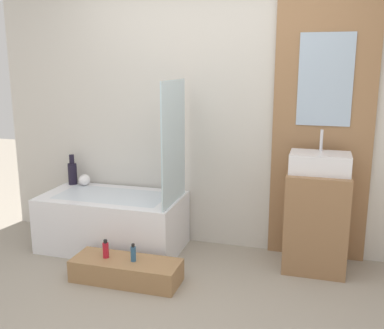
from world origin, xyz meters
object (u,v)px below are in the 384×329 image
bottle_soap_primary (106,250)px  vase_round_light (84,180)px  bottle_soap_secondary (133,253)px  wooden_step_bench (126,270)px  vase_tall_dark (72,172)px  bathtub (113,221)px  sink (320,163)px

bottle_soap_primary → vase_round_light: bearing=127.7°
bottle_soap_primary → bottle_soap_secondary: bearing=-0.0°
wooden_step_bench → vase_tall_dark: (-0.93, 0.82, 0.54)m
vase_tall_dark → bottle_soap_secondary: vase_tall_dark is taller
bathtub → bottle_soap_primary: size_ratio=8.51×
vase_round_light → bottle_soap_primary: vase_round_light is taller
bathtub → bottle_soap_secondary: (0.45, -0.57, -0.01)m
sink → bottle_soap_secondary: sink is taller
bathtub → bottle_soap_secondary: bearing=-51.6°
bottle_soap_primary → sink: bearing=22.9°
sink → vase_round_light: size_ratio=4.29×
wooden_step_bench → vase_tall_dark: vase_tall_dark is taller
bottle_soap_secondary → vase_tall_dark: bearing=140.5°
bathtub → wooden_step_bench: bearing=-55.8°
bottle_soap_secondary → sink: bearing=26.4°
bathtub → vase_tall_dark: 0.70m
bottle_soap_primary → bottle_soap_secondary: bottle_soap_primary is taller
vase_round_light → bottle_soap_primary: size_ratio=0.74×
bathtub → vase_tall_dark: bearing=155.5°
bottle_soap_primary → bottle_soap_secondary: (0.24, -0.00, -0.00)m
bathtub → bottle_soap_primary: 0.61m
bathtub → vase_tall_dark: vase_tall_dark is taller
wooden_step_bench → bottle_soap_secondary: bottle_soap_secondary is taller
bathtub → sink: sink is taller
vase_tall_dark → sink: bearing=-3.7°
sink → bottle_soap_secondary: size_ratio=3.30×
bathtub → bottle_soap_secondary: size_ratio=8.90×
bathtub → bottle_soap_secondary: 0.73m
bathtub → wooden_step_bench: size_ratio=1.48×
sink → bottle_soap_primary: bearing=-157.1°
sink → vase_tall_dark: sink is taller
bathtub → sink: 1.91m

